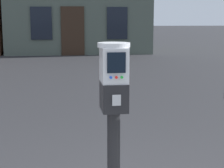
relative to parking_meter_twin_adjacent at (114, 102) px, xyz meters
The scene contains 1 object.
parking_meter_twin_adjacent is the anchor object (origin of this frame).
Camera 1 is at (-0.52, -2.50, 1.58)m, focal length 58.51 mm.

